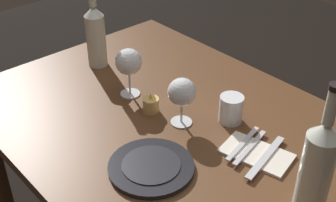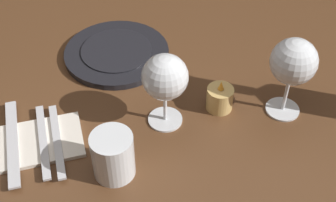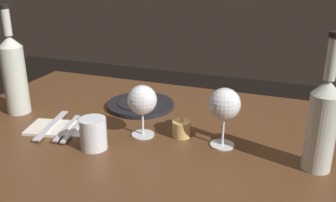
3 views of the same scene
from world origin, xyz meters
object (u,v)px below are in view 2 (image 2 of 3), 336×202
at_px(folded_napkin, 30,144).
at_px(table_knife, 12,142).
at_px(water_tumbler, 113,157).
at_px(fork_outer, 57,140).
at_px(votive_candle, 220,99).
at_px(wine_glass_right, 293,63).
at_px(dinner_plate, 117,53).
at_px(fork_inner, 43,141).
at_px(wine_glass_left, 165,78).

relative_size(folded_napkin, table_knife, 1.00).
xyz_separation_m(water_tumbler, fork_outer, (0.11, -0.07, -0.03)).
distance_m(votive_candle, fork_outer, 0.32).
xyz_separation_m(water_tumbler, folded_napkin, (0.16, -0.07, -0.03)).
relative_size(wine_glass_right, table_knife, 0.79).
relative_size(dinner_plate, fork_inner, 1.29).
height_order(votive_candle, table_knife, votive_candle).
xyz_separation_m(wine_glass_left, votive_candle, (-0.11, -0.03, -0.08)).
xyz_separation_m(dinner_plate, fork_inner, (0.12, 0.25, 0.00)).
bearing_deg(dinner_plate, folded_napkin, 59.68).
distance_m(wine_glass_left, folded_napkin, 0.27).
xyz_separation_m(votive_candle, fork_outer, (0.31, 0.08, -0.01)).
bearing_deg(fork_outer, dinner_plate, -111.23).
height_order(fork_inner, table_knife, same).
bearing_deg(wine_glass_left, dinner_plate, -63.84).
bearing_deg(dinner_plate, water_tumbler, 91.37).
bearing_deg(table_knife, votive_candle, -167.89).
distance_m(wine_glass_right, folded_napkin, 0.50).
height_order(folded_napkin, table_knife, table_knife).
height_order(votive_candle, fork_outer, votive_candle).
distance_m(water_tumbler, fork_inner, 0.15).
height_order(water_tumbler, folded_napkin, water_tumbler).
distance_m(water_tumbler, votive_candle, 0.25).
relative_size(water_tumbler, table_knife, 0.41).
bearing_deg(wine_glass_right, fork_inner, 8.67).
height_order(wine_glass_left, folded_napkin, wine_glass_left).
xyz_separation_m(votive_candle, folded_napkin, (0.36, 0.08, -0.02)).
relative_size(water_tumbler, fork_inner, 0.48).
xyz_separation_m(wine_glass_left, dinner_plate, (0.10, -0.20, -0.10)).
relative_size(wine_glass_left, fork_inner, 0.85).
relative_size(wine_glass_right, folded_napkin, 0.79).
xyz_separation_m(votive_candle, dinner_plate, (0.21, -0.17, -0.02)).
bearing_deg(wine_glass_left, water_tumbler, 52.19).
bearing_deg(wine_glass_left, fork_inner, 13.16).
xyz_separation_m(votive_candle, table_knife, (0.39, 0.08, -0.01)).
distance_m(wine_glass_right, fork_inner, 0.47).
bearing_deg(wine_glass_left, folded_napkin, 11.88).
relative_size(votive_candle, dinner_plate, 0.29).
height_order(votive_candle, fork_inner, votive_candle).
bearing_deg(votive_candle, wine_glass_left, 15.89).
bearing_deg(folded_napkin, table_knife, 0.00).
height_order(wine_glass_left, fork_outer, wine_glass_left).
bearing_deg(folded_napkin, fork_inner, 180.00).
bearing_deg(water_tumbler, folded_napkin, -22.87).
xyz_separation_m(fork_inner, fork_outer, (-0.02, 0.00, 0.00)).
height_order(water_tumbler, fork_inner, water_tumbler).
bearing_deg(fork_inner, dinner_plate, -115.95).
height_order(wine_glass_right, water_tumbler, wine_glass_right).
bearing_deg(water_tumbler, fork_inner, -26.65).
bearing_deg(folded_napkin, water_tumbler, 157.13).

